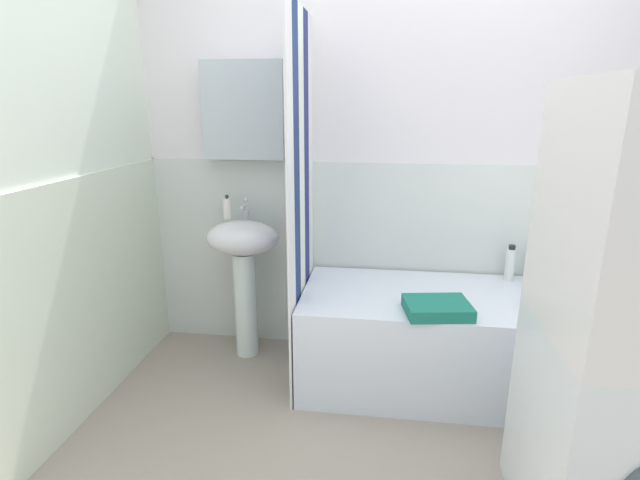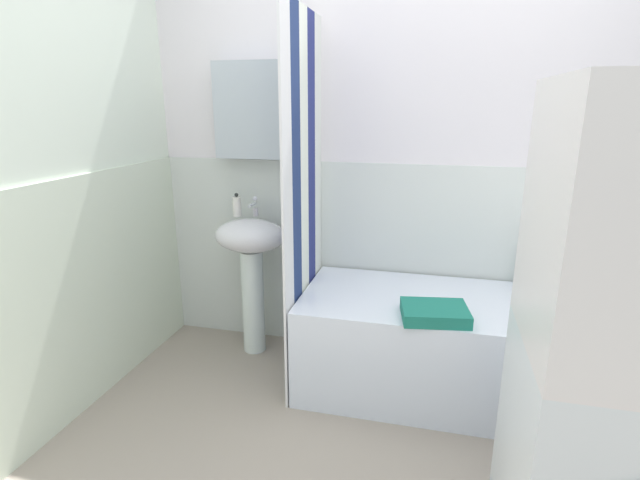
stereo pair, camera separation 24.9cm
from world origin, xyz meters
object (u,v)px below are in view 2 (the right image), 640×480
(soap_dispenser, at_px, (237,206))
(body_wash_bottle, at_px, (548,276))
(sink, at_px, (251,256))
(lotion_bottle, at_px, (570,277))
(conditioner_bottle, at_px, (521,271))
(bathtub, at_px, (442,346))
(washer_dryer_stack, at_px, (632,355))
(towel_folded, at_px, (435,313))

(soap_dispenser, height_order, body_wash_bottle, soap_dispenser)
(sink, relative_size, soap_dispenser, 5.96)
(sink, xyz_separation_m, soap_dispenser, (-0.11, 0.07, 0.29))
(lotion_bottle, xyz_separation_m, conditioner_bottle, (-0.25, -0.00, 0.02))
(body_wash_bottle, bearing_deg, soap_dispenser, -178.76)
(bathtub, height_order, lotion_bottle, lotion_bottle)
(bathtub, height_order, washer_dryer_stack, washer_dryer_stack)
(lotion_bottle, xyz_separation_m, body_wash_bottle, (-0.11, 0.01, -0.01))
(sink, height_order, body_wash_bottle, sink)
(washer_dryer_stack, bearing_deg, conditioner_bottle, 95.68)
(soap_dispenser, distance_m, towel_folded, 1.36)
(sink, xyz_separation_m, bathtub, (1.16, -0.18, -0.37))
(sink, bearing_deg, bathtub, -8.69)
(bathtub, bearing_deg, lotion_bottle, 22.87)
(conditioner_bottle, bearing_deg, sink, -176.44)
(sink, relative_size, bathtub, 0.57)
(bathtub, xyz_separation_m, lotion_bottle, (0.66, 0.28, 0.35))
(sink, height_order, washer_dryer_stack, washer_dryer_stack)
(sink, bearing_deg, towel_folded, -21.06)
(bathtub, xyz_separation_m, body_wash_bottle, (0.55, 0.29, 0.35))
(washer_dryer_stack, bearing_deg, bathtub, 119.10)
(towel_folded, bearing_deg, bathtub, 78.01)
(soap_dispenser, height_order, bathtub, soap_dispenser)
(washer_dryer_stack, bearing_deg, lotion_bottle, 83.93)
(washer_dryer_stack, bearing_deg, body_wash_bottle, 89.08)
(towel_folded, bearing_deg, soap_dispenser, 157.87)
(lotion_bottle, bearing_deg, towel_folded, -143.44)
(conditioner_bottle, bearing_deg, soap_dispenser, -178.99)
(towel_folded, bearing_deg, washer_dryer_stack, -50.25)
(body_wash_bottle, bearing_deg, sink, -176.41)
(towel_folded, bearing_deg, conditioner_bottle, 48.85)
(conditioner_bottle, height_order, towel_folded, conditioner_bottle)
(towel_folded, height_order, washer_dryer_stack, washer_dryer_stack)
(sink, xyz_separation_m, washer_dryer_stack, (1.69, -1.13, 0.17))
(conditioner_bottle, distance_m, towel_folded, 0.70)
(bathtub, distance_m, towel_folded, 0.39)
(bathtub, distance_m, lotion_bottle, 0.80)
(soap_dispenser, bearing_deg, towel_folded, -22.13)
(sink, distance_m, soap_dispenser, 0.32)
(sink, bearing_deg, lotion_bottle, 3.13)
(sink, distance_m, lotion_bottle, 1.82)
(sink, height_order, soap_dispenser, soap_dispenser)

